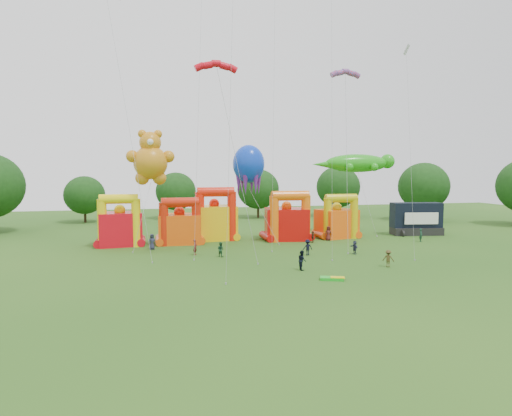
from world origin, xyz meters
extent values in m
plane|color=#234E16|center=(0.00, 0.00, 0.00)|extent=(160.00, 160.00, 0.00)
cylinder|color=#352314|center=(36.65, 42.30, 1.86)|extent=(0.44, 0.44, 3.72)
ellipsoid|color=#163C12|center=(36.65, 42.30, 6.41)|extent=(9.30, 9.30, 8.89)
cylinder|color=#352314|center=(24.08, 52.73, 1.75)|extent=(0.44, 0.44, 3.51)
ellipsoid|color=#163C12|center=(24.08, 52.73, 6.04)|extent=(8.77, 8.78, 8.39)
cylinder|color=#352314|center=(7.82, 54.41, 1.65)|extent=(0.44, 0.44, 3.30)
ellipsoid|color=#163C12|center=(7.82, 54.41, 5.68)|extent=(8.25, 8.25, 7.88)
cylinder|color=#352314|center=(-8.11, 56.39, 1.55)|extent=(0.44, 0.44, 3.09)
ellipsoid|color=#163C12|center=(-8.11, 56.39, 5.32)|extent=(7.73, 7.72, 7.38)
cylinder|color=#352314|center=(-24.50, 53.64, 1.44)|extent=(0.44, 0.44, 2.88)
ellipsoid|color=#163C12|center=(-24.50, 53.64, 4.96)|extent=(7.20, 7.20, 6.88)
cube|color=red|center=(-16.84, 26.38, 2.09)|extent=(5.51, 4.58, 4.18)
cylinder|color=yellow|center=(-18.85, 24.88, 2.98)|extent=(1.13, 1.13, 5.97)
cylinder|color=yellow|center=(-14.83, 24.88, 2.98)|extent=(1.13, 1.13, 5.97)
cylinder|color=yellow|center=(-16.84, 24.88, 5.97)|extent=(4.58, 1.19, 1.19)
sphere|color=yellow|center=(-16.84, 26.38, 4.48)|extent=(1.40, 1.40, 1.40)
cube|color=#F2500D|center=(-9.45, 26.21, 1.90)|extent=(5.47, 4.49, 3.81)
cylinder|color=red|center=(-11.49, 24.70, 2.72)|extent=(1.15, 1.15, 5.44)
cylinder|color=red|center=(-7.41, 24.70, 2.72)|extent=(1.15, 1.15, 5.44)
cylinder|color=red|center=(-9.45, 24.70, 5.44)|extent=(4.66, 1.21, 1.21)
sphere|color=red|center=(-9.45, 26.21, 4.11)|extent=(1.40, 1.40, 1.40)
cube|color=yellow|center=(-4.59, 28.52, 2.31)|extent=(5.90, 4.92, 4.62)
cylinder|color=red|center=(-6.73, 26.92, 3.30)|extent=(1.21, 1.21, 6.60)
cylinder|color=red|center=(-2.44, 26.92, 3.30)|extent=(1.21, 1.21, 6.60)
cylinder|color=red|center=(-4.59, 26.92, 6.60)|extent=(4.89, 1.27, 1.27)
sphere|color=red|center=(-4.59, 28.52, 4.92)|extent=(1.40, 1.40, 1.40)
cube|color=red|center=(5.00, 26.15, 2.13)|extent=(6.31, 5.38, 4.27)
cylinder|color=orange|center=(2.80, 24.51, 3.05)|extent=(1.24, 1.24, 6.10)
cylinder|color=orange|center=(7.20, 24.51, 3.05)|extent=(1.24, 1.24, 6.10)
cylinder|color=orange|center=(5.00, 24.51, 6.10)|extent=(5.02, 1.30, 1.30)
sphere|color=orange|center=(5.00, 26.15, 4.57)|extent=(1.40, 1.40, 1.40)
cube|color=#FF580D|center=(12.48, 26.47, 1.97)|extent=(5.87, 5.15, 3.95)
cylinder|color=#D5BD0B|center=(10.52, 25.01, 2.82)|extent=(1.11, 1.11, 5.64)
cylinder|color=#D5BD0B|center=(14.44, 25.01, 2.82)|extent=(1.11, 1.11, 5.64)
cylinder|color=#D5BD0B|center=(12.48, 25.01, 5.64)|extent=(4.48, 1.16, 1.16)
sphere|color=#D5BD0B|center=(12.48, 26.47, 4.25)|extent=(1.40, 1.40, 1.40)
cube|color=black|center=(24.93, 26.11, 0.55)|extent=(7.53, 3.77, 1.10)
cube|color=black|center=(24.93, 26.31, 2.90)|extent=(7.48, 3.42, 3.60)
cube|color=white|center=(24.93, 24.90, 2.54)|extent=(4.93, 0.84, 1.69)
cylinder|color=black|center=(22.05, 25.03, 0.40)|extent=(0.30, 0.90, 0.90)
cylinder|color=black|center=(27.81, 25.03, 0.40)|extent=(0.30, 0.90, 0.90)
sphere|color=orange|center=(-12.95, 24.56, 10.41)|extent=(4.14, 4.14, 4.14)
sphere|color=orange|center=(-12.95, 24.56, 12.86)|extent=(2.63, 2.63, 2.63)
sphere|color=orange|center=(-13.89, 24.56, 13.89)|extent=(1.03, 1.03, 1.03)
sphere|color=orange|center=(-12.01, 24.56, 13.89)|extent=(1.03, 1.03, 1.03)
sphere|color=orange|center=(-15.11, 24.56, 11.16)|extent=(1.50, 1.50, 1.50)
sphere|color=orange|center=(-10.79, 24.56, 11.16)|extent=(1.50, 1.50, 1.50)
sphere|color=orange|center=(-13.98, 24.56, 8.53)|extent=(1.69, 1.69, 1.69)
sphere|color=orange|center=(-11.92, 24.56, 8.53)|extent=(1.69, 1.69, 1.69)
sphere|color=white|center=(-12.95, 23.29, 12.86)|extent=(0.75, 0.75, 0.75)
ellipsoid|color=#23A217|center=(17.28, 30.18, 10.50)|extent=(10.18, 3.18, 2.70)
sphere|color=#23A217|center=(22.25, 30.18, 10.80)|extent=(2.19, 2.19, 2.19)
cone|color=#23A217|center=(12.11, 30.18, 10.30)|extent=(3.98, 1.59, 1.59)
sphere|color=#23A217|center=(19.27, 31.77, 9.90)|extent=(1.19, 1.19, 1.19)
sphere|color=#23A217|center=(19.27, 28.59, 9.90)|extent=(1.19, 1.19, 1.19)
sphere|color=#23A217|center=(15.29, 31.77, 9.90)|extent=(1.19, 1.19, 1.19)
sphere|color=#23A217|center=(15.29, 28.59, 9.90)|extent=(1.19, 1.19, 1.19)
ellipsoid|color=#0D37C8|center=(0.03, 27.56, 10.30)|extent=(4.31, 4.31, 5.17)
cone|color=#591E8C|center=(1.43, 27.56, 7.93)|extent=(0.97, 0.97, 3.45)
cone|color=#591E8C|center=(0.73, 28.77, 7.93)|extent=(0.97, 0.97, 3.45)
cone|color=#591E8C|center=(-0.67, 28.77, 7.93)|extent=(0.97, 0.97, 3.45)
cone|color=#591E8C|center=(-1.37, 27.56, 7.93)|extent=(0.97, 0.97, 3.45)
cone|color=#591E8C|center=(-0.67, 26.34, 7.93)|extent=(0.97, 0.97, 3.45)
cone|color=#591E8C|center=(0.73, 26.34, 7.93)|extent=(0.97, 0.97, 3.45)
cube|color=silver|center=(15.90, 15.16, 23.28)|extent=(1.02, 1.02, 1.10)
cube|color=green|center=(2.13, 3.33, 0.12)|extent=(2.22, 1.64, 0.24)
cube|color=yellow|center=(2.53, 3.03, 0.26)|extent=(1.33, 0.99, 0.10)
imported|color=#25283E|center=(-12.98, 22.30, 0.95)|extent=(1.09, 0.92, 1.90)
imported|color=maroon|center=(-8.29, 17.68, 0.88)|extent=(0.66, 0.76, 1.76)
imported|color=#1B4429|center=(-5.68, 15.96, 0.81)|extent=(0.99, 0.99, 1.62)
imported|color=black|center=(3.93, 14.62, 0.89)|extent=(1.21, 0.78, 1.78)
imported|color=#362715|center=(7.54, 22.68, 0.76)|extent=(0.82, 0.94, 1.52)
imported|color=#2B2D48|center=(9.36, 14.04, 0.77)|extent=(0.62, 1.47, 1.54)
imported|color=#541D18|center=(10.23, 23.94, 0.97)|extent=(1.01, 0.71, 1.95)
imported|color=#173929|center=(21.85, 20.24, 0.88)|extent=(0.74, 0.76, 1.75)
imported|color=black|center=(0.87, 7.63, 0.95)|extent=(0.76, 0.95, 1.89)
imported|color=#453B1B|center=(9.56, 6.95, 0.85)|extent=(1.27, 1.15, 1.70)
camera|label=1|loc=(-13.26, -33.07, 9.61)|focal=32.00mm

